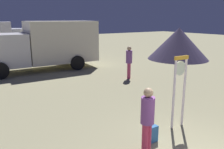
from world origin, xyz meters
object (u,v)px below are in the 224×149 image
(standing_clock, at_px, (179,84))
(person_distant, at_px, (129,61))
(box_truck_near, at_px, (50,44))
(dome_tent, at_px, (178,43))
(person_near_clock, at_px, (147,118))
(backpack, at_px, (152,134))

(standing_clock, height_order, person_distant, standing_clock)
(standing_clock, relative_size, person_distant, 1.23)
(box_truck_near, height_order, dome_tent, box_truck_near)
(standing_clock, xyz_separation_m, person_near_clock, (-1.76, -0.59, -0.41))
(dome_tent, bearing_deg, box_truck_near, 168.11)
(backpack, bearing_deg, standing_clock, 11.28)
(standing_clock, xyz_separation_m, backpack, (-1.24, -0.25, -1.12))
(standing_clock, relative_size, dome_tent, 0.45)
(standing_clock, bearing_deg, person_near_clock, -161.49)
(standing_clock, distance_m, backpack, 1.69)
(standing_clock, height_order, dome_tent, dome_tent)
(person_distant, height_order, box_truck_near, box_truck_near)
(standing_clock, xyz_separation_m, box_truck_near, (-0.36, 10.07, 0.29))
(dome_tent, bearing_deg, person_distant, -159.14)
(person_distant, xyz_separation_m, box_truck_near, (-2.69, 4.71, 0.65))
(backpack, height_order, box_truck_near, box_truck_near)
(backpack, relative_size, person_distant, 0.25)
(person_distant, distance_m, box_truck_near, 5.46)
(box_truck_near, relative_size, dome_tent, 1.38)
(person_near_clock, bearing_deg, dome_tent, 37.84)
(person_near_clock, bearing_deg, standing_clock, 18.51)
(standing_clock, height_order, box_truck_near, box_truck_near)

